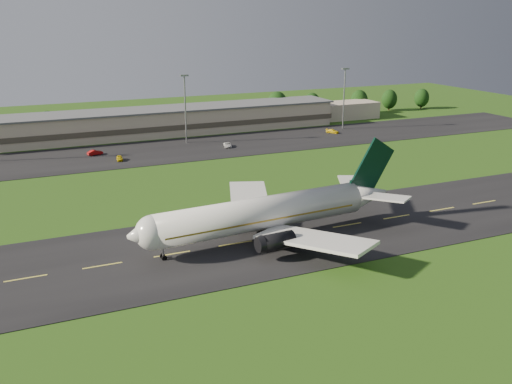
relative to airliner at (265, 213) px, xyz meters
name	(u,v)px	position (x,y,z in m)	size (l,w,h in m)	color
ground	(294,234)	(5.47, -0.06, -4.66)	(360.00, 360.00, 0.00)	#214310
taxiway	(294,234)	(5.47, -0.06, -4.61)	(220.00, 30.00, 0.10)	black
apron	(178,150)	(5.47, 71.94, -4.61)	(260.00, 30.00, 0.10)	black
airliner	(265,213)	(0.00, 0.00, 0.00)	(51.29, 42.06, 15.57)	silver
terminal	(176,121)	(11.87, 96.12, -0.67)	(145.00, 16.00, 8.40)	tan
light_mast_centre	(185,101)	(10.47, 79.94, 8.08)	(2.40, 1.20, 20.35)	gray
light_mast_east	(344,91)	(65.47, 79.94, 8.08)	(2.40, 1.20, 20.35)	gray
tree_line	(228,109)	(33.96, 106.02, 0.26)	(195.13, 8.33, 10.31)	black
service_vehicle_a	(120,158)	(-12.30, 65.71, -3.92)	(1.53, 3.79, 1.29)	gold
service_vehicle_b	(95,153)	(-17.28, 74.73, -3.87)	(1.47, 4.20, 1.38)	maroon
service_vehicle_c	(228,145)	(19.71, 69.44, -3.96)	(2.01, 4.36, 1.21)	silver
service_vehicle_d	(332,131)	(58.43, 74.89, -3.94)	(1.74, 4.28, 1.24)	yellow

